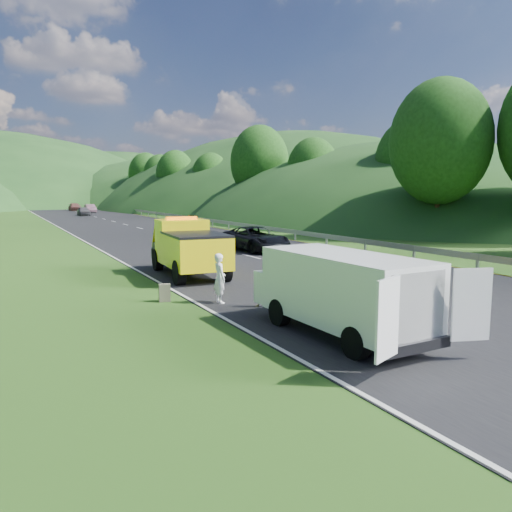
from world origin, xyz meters
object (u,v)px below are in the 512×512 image
woman (220,303)px  passing_suv (255,251)px  spare_tire (394,340)px  tow_truck (188,248)px  suitcase (165,293)px  white_van (340,289)px  worker (384,356)px  child (263,308)px

woman → passing_suv: (7.71, 12.23, 0.00)m
woman → spare_tire: woman is taller
tow_truck → suitcase: (-2.50, -4.50, -0.93)m
passing_suv → tow_truck: bearing=-139.3°
white_van → worker: bearing=-94.4°
tow_truck → suitcase: 5.23m
woman → worker: worker is taller
spare_tire → woman: bearing=110.6°
white_van → passing_suv: size_ratio=1.14×
tow_truck → worker: bearing=-84.4°
tow_truck → passing_suv: size_ratio=1.14×
child → worker: 5.35m
tow_truck → woman: bearing=-95.1°
white_van → passing_suv: bearing=67.6°
woman → suitcase: bearing=56.9°
child → passing_suv: passing_suv is taller
spare_tire → passing_suv: (5.54, 18.01, 0.00)m
tow_truck → white_van: 10.37m
child → spare_tire: size_ratio=1.69×
suitcase → spare_tire: bearing=-61.7°
worker → passing_suv: bearing=63.8°
spare_tire → passing_suv: 18.84m
tow_truck → woman: tow_truck is taller
woman → child: bearing=-139.3°
spare_tire → passing_suv: size_ratio=0.11×
suitcase → spare_tire: (3.70, -6.88, -0.30)m
passing_suv → suitcase: bearing=-133.5°
tow_truck → woman: 5.82m
worker → spare_tire: (1.02, 0.79, 0.00)m
child → suitcase: (-2.47, 2.32, 0.30)m
tow_truck → child: bearing=-85.5°
tow_truck → spare_tire: (1.20, -11.38, -1.23)m
suitcase → spare_tire: suitcase is taller
passing_suv → child: bearing=-120.5°
worker → white_van: bearing=80.2°
woman → worker: size_ratio=0.88×
woman → spare_tire: 6.17m
woman → spare_tire: size_ratio=2.80×
woman → tow_truck: bearing=-7.0°
white_van → passing_suv: (6.47, 16.99, -1.20)m
worker → spare_tire: bearing=30.7°
child → passing_suv: (6.77, 13.44, 0.00)m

